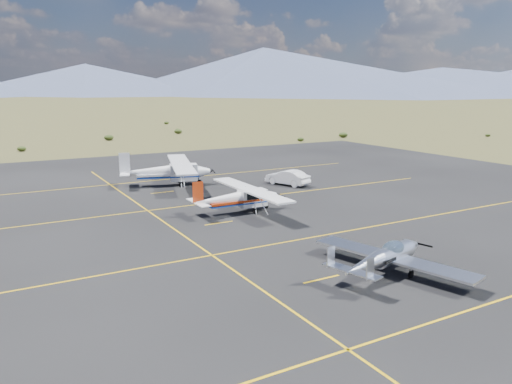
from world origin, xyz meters
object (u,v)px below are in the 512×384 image
object	(u,v)px
aircraft_low_wing	(386,257)
aircraft_cessna	(238,197)
sedan	(287,177)
aircraft_plain	(168,171)

from	to	relation	value
aircraft_low_wing	aircraft_cessna	size ratio (longest dim) A/B	0.86
aircraft_low_wing	sedan	size ratio (longest dim) A/B	2.02
aircraft_low_wing	aircraft_cessna	bearing A→B (deg)	77.45
aircraft_low_wing	aircraft_cessna	world-z (taller)	aircraft_cessna
aircraft_cessna	sedan	bearing A→B (deg)	38.73
aircraft_low_wing	aircraft_cessna	xyz separation A→B (m)	(-0.59, 13.85, 0.23)
aircraft_cessna	aircraft_plain	xyz separation A→B (m)	(-0.94, 11.77, 0.25)
aircraft_low_wing	aircraft_plain	xyz separation A→B (m)	(-1.53, 25.62, 0.48)
aircraft_plain	sedan	world-z (taller)	aircraft_plain
aircraft_low_wing	sedan	distance (m)	22.00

